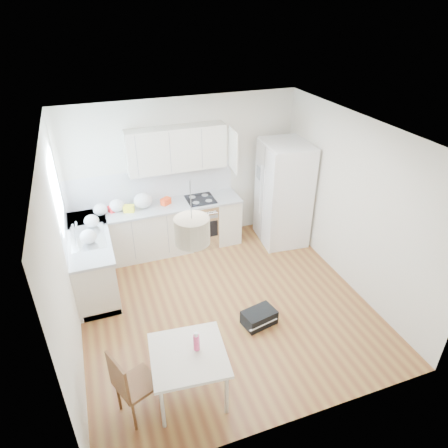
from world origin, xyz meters
name	(u,v)px	position (x,y,z in m)	size (l,w,h in m)	color
floor	(224,304)	(0.00, 0.00, 0.00)	(4.20, 4.20, 0.00)	brown
ceiling	(224,132)	(0.00, 0.00, 2.70)	(4.20, 4.20, 0.00)	white
wall_back	(184,173)	(0.00, 2.10, 1.35)	(4.20, 4.20, 0.00)	silver
wall_left	(62,258)	(-2.10, 0.00, 1.35)	(4.20, 4.20, 0.00)	silver
wall_right	(353,205)	(2.10, 0.00, 1.35)	(4.20, 4.20, 0.00)	silver
window_glassblock	(57,191)	(-2.09, 1.15, 1.75)	(0.02, 1.00, 1.00)	#BFE0F9
cabinets_back	(159,230)	(-0.60, 1.80, 0.44)	(3.00, 0.60, 0.88)	silver
cabinets_left	(93,261)	(-1.80, 1.20, 0.44)	(0.60, 1.80, 0.88)	silver
counter_back	(157,207)	(-0.60, 1.80, 0.90)	(3.02, 0.64, 0.04)	#A3A5A7
counter_left	(88,237)	(-1.80, 1.20, 0.90)	(0.64, 1.82, 0.04)	#A3A5A7
backsplash_back	(152,185)	(-0.60, 2.09, 1.21)	(3.00, 0.01, 0.58)	white
backsplash_left	(64,222)	(-2.09, 1.20, 1.21)	(0.01, 1.80, 0.58)	white
upper_cabinets	(177,149)	(-0.15, 1.94, 1.88)	(1.70, 0.32, 0.75)	silver
range_oven	(201,223)	(0.20, 1.80, 0.44)	(0.50, 0.61, 0.88)	silver
sink	(88,237)	(-1.80, 1.15, 0.92)	(0.50, 0.80, 0.16)	silver
refrigerator	(284,193)	(1.71, 1.46, 0.96)	(0.91, 0.96, 1.92)	white
dining_table	(188,358)	(-0.92, -1.36, 0.59)	(0.92, 0.92, 0.66)	beige
dining_chair	(137,382)	(-1.51, -1.38, 0.47)	(0.40, 0.40, 0.94)	#4D2F17
drink_bottle	(196,341)	(-0.81, -1.33, 0.79)	(0.07, 0.07, 0.25)	#D73B72
gym_bag	(259,317)	(0.34, -0.56, 0.11)	(0.47, 0.31, 0.22)	black
pendant_lamp	(192,231)	(-0.78, -1.25, 2.18)	(0.34, 0.34, 0.27)	beige
grocery_bag_a	(100,210)	(-1.55, 1.81, 1.03)	(0.23, 0.20, 0.21)	white
grocery_bag_b	(117,206)	(-1.27, 1.85, 1.03)	(0.25, 0.21, 0.23)	white
grocery_bag_c	(143,200)	(-0.82, 1.83, 1.06)	(0.32, 0.27, 0.28)	white
grocery_bag_d	(92,221)	(-1.71, 1.46, 1.02)	(0.23, 0.20, 0.21)	white
grocery_bag_e	(88,237)	(-1.79, 0.97, 1.03)	(0.25, 0.21, 0.22)	white
snack_orange	(166,201)	(-0.43, 1.83, 0.98)	(0.17, 0.11, 0.12)	red
snack_yellow	(129,209)	(-1.08, 1.77, 0.98)	(0.18, 0.11, 0.12)	yellow
snack_red	(113,208)	(-1.33, 1.87, 0.98)	(0.16, 0.10, 0.11)	red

